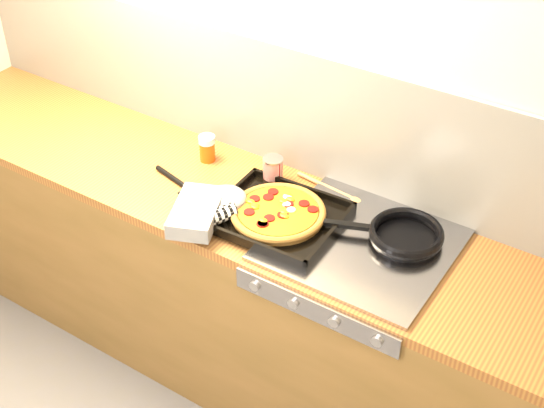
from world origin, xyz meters
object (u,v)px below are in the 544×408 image
Objects in this scene: pizza_on_tray at (256,212)px; juice_glass at (207,148)px; frying_pan at (404,235)px; tomato_can at (273,171)px.

pizza_on_tray is 5.31× the size of juice_glass.
pizza_on_tray is 1.29× the size of frying_pan.
pizza_on_tray is 0.45m from juice_glass.
tomato_can is at bearing 174.17° from frying_pan.
frying_pan is at bearing -3.17° from juice_glass.
juice_glass is at bearing 149.59° from pizza_on_tray.
tomato_can reaches higher than juice_glass.
tomato_can is (-0.08, 0.24, 0.01)m from pizza_on_tray.
pizza_on_tray is 0.52m from frying_pan.
juice_glass reaches higher than frying_pan.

